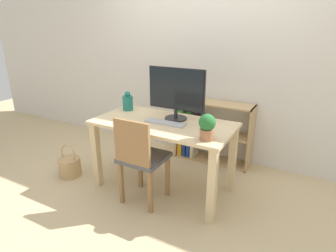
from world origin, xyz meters
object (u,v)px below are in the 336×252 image
object	(u,v)px
vase	(128,102)
chair	(141,157)
potted_plant	(207,126)
basket	(70,166)
bookshelf	(201,132)
monitor	(176,91)
keyboard	(165,123)

from	to	relation	value
vase	chair	distance (m)	0.79
potted_plant	chair	size ratio (longest dim) A/B	0.26
vase	basket	bearing A→B (deg)	-137.70
chair	bookshelf	xyz separation A→B (m)	(0.12, 1.18, -0.13)
basket	monitor	bearing A→B (deg)	21.20
chair	keyboard	bearing A→B (deg)	81.54
keyboard	chair	distance (m)	0.41
chair	basket	bearing A→B (deg)	-173.32
vase	potted_plant	world-z (taller)	potted_plant
vase	basket	distance (m)	0.99
keyboard	potted_plant	xyz separation A→B (m)	(0.50, -0.19, 0.11)
keyboard	vase	world-z (taller)	vase
keyboard	chair	world-z (taller)	chair
keyboard	chair	bearing A→B (deg)	-107.29
keyboard	vase	distance (m)	0.63
keyboard	basket	bearing A→B (deg)	-166.65
bookshelf	basket	bearing A→B (deg)	-134.63
basket	keyboard	bearing A→B (deg)	13.35
monitor	vase	size ratio (longest dim) A/B	2.80
vase	potted_plant	distance (m)	1.16
chair	basket	size ratio (longest dim) A/B	2.30
monitor	vase	world-z (taller)	monitor
monitor	bookshelf	distance (m)	0.97
vase	bookshelf	world-z (taller)	vase
monitor	vase	distance (m)	0.65
keyboard	vase	xyz separation A→B (m)	(-0.59, 0.21, 0.08)
potted_plant	bookshelf	bearing A→B (deg)	113.83
monitor	potted_plant	size ratio (longest dim) A/B	2.70
monitor	basket	world-z (taller)	monitor
monitor	basket	xyz separation A→B (m)	(-1.13, -0.44, -0.91)
vase	chair	xyz separation A→B (m)	(0.50, -0.51, -0.34)
keyboard	basket	distance (m)	1.30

